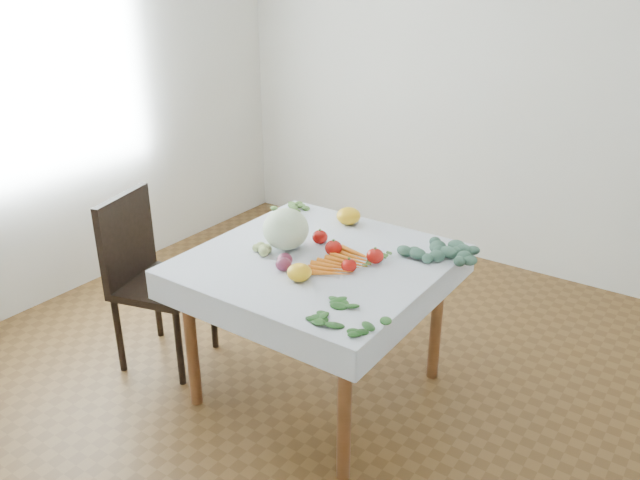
% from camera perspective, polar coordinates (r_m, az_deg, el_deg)
% --- Properties ---
extents(ground, '(4.00, 4.00, 0.00)m').
position_cam_1_polar(ground, '(3.35, -0.18, -13.38)').
color(ground, brown).
extents(back_wall, '(4.00, 0.04, 2.70)m').
position_cam_1_polar(back_wall, '(4.50, 15.04, 14.45)').
color(back_wall, white).
rests_on(back_wall, ground).
extents(left_wall, '(0.04, 4.00, 2.70)m').
position_cam_1_polar(left_wall, '(4.20, -23.76, 12.67)').
color(left_wall, white).
rests_on(left_wall, ground).
extents(table, '(1.00, 1.00, 0.75)m').
position_cam_1_polar(table, '(3.00, -0.20, -3.37)').
color(table, brown).
rests_on(table, ground).
extents(tablecloth, '(1.12, 1.12, 0.01)m').
position_cam_1_polar(tablecloth, '(2.95, -0.20, -1.65)').
color(tablecloth, white).
rests_on(tablecloth, table).
extents(chair, '(0.53, 0.53, 0.95)m').
position_cam_1_polar(chair, '(3.44, -15.53, -2.57)').
color(chair, black).
rests_on(chair, ground).
extents(cabbage, '(0.26, 0.26, 0.20)m').
position_cam_1_polar(cabbage, '(3.01, -3.15, 1.01)').
color(cabbage, silver).
rests_on(cabbage, tablecloth).
extents(tomato_a, '(0.10, 0.10, 0.07)m').
position_cam_1_polar(tomato_a, '(2.96, 1.24, -0.73)').
color(tomato_a, '#B2110B').
rests_on(tomato_a, tablecloth).
extents(tomato_b, '(0.08, 0.08, 0.06)m').
position_cam_1_polar(tomato_b, '(2.80, 2.66, -2.36)').
color(tomato_b, '#B2110B').
rests_on(tomato_b, tablecloth).
extents(tomato_c, '(0.09, 0.09, 0.07)m').
position_cam_1_polar(tomato_c, '(3.09, -0.00, 0.28)').
color(tomato_c, '#B2110B').
rests_on(tomato_c, tablecloth).
extents(tomato_d, '(0.10, 0.10, 0.07)m').
position_cam_1_polar(tomato_d, '(2.89, 5.06, -1.47)').
color(tomato_d, '#B2110B').
rests_on(tomato_d, tablecloth).
extents(heirloom_back, '(0.14, 0.14, 0.09)m').
position_cam_1_polar(heirloom_back, '(3.32, 2.62, 2.22)').
color(heirloom_back, gold).
rests_on(heirloom_back, tablecloth).
extents(heirloom_front, '(0.15, 0.15, 0.08)m').
position_cam_1_polar(heirloom_front, '(2.73, -1.91, -2.97)').
color(heirloom_front, gold).
rests_on(heirloom_front, tablecloth).
extents(onion_a, '(0.08, 0.08, 0.06)m').
position_cam_1_polar(onion_a, '(2.86, -3.24, -1.81)').
color(onion_a, '#50162B').
rests_on(onion_a, tablecloth).
extents(onion_b, '(0.08, 0.08, 0.06)m').
position_cam_1_polar(onion_b, '(2.82, -3.35, -2.25)').
color(onion_b, '#50162B').
rests_on(onion_b, tablecloth).
extents(tomatillo_cluster, '(0.11, 0.10, 0.04)m').
position_cam_1_polar(tomatillo_cluster, '(2.99, -5.38, -0.95)').
color(tomatillo_cluster, '#A9C471').
rests_on(tomatillo_cluster, tablecloth).
extents(carrot_bunch, '(0.22, 0.34, 0.03)m').
position_cam_1_polar(carrot_bunch, '(2.86, 2.07, -2.12)').
color(carrot_bunch, orange).
rests_on(carrot_bunch, tablecloth).
extents(kale_bunch, '(0.30, 0.28, 0.04)m').
position_cam_1_polar(kale_bunch, '(3.02, 11.00, -1.03)').
color(kale_bunch, '#3D6452').
rests_on(kale_bunch, tablecloth).
extents(basil_bunch, '(0.30, 0.22, 0.01)m').
position_cam_1_polar(basil_bunch, '(2.45, 2.54, -7.16)').
color(basil_bunch, '#164819').
rests_on(basil_bunch, tablecloth).
extents(dill_bunch, '(0.21, 0.15, 0.02)m').
position_cam_1_polar(dill_bunch, '(3.52, -2.40, 2.89)').
color(dill_bunch, '#507435').
rests_on(dill_bunch, tablecloth).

